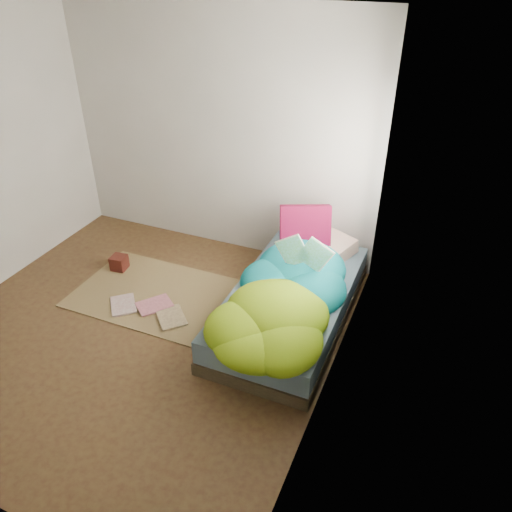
{
  "coord_description": "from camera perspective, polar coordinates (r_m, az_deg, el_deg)",
  "views": [
    {
      "loc": [
        2.35,
        -2.78,
        3.01
      ],
      "look_at": [
        0.86,
        0.75,
        0.59
      ],
      "focal_mm": 35.0,
      "sensor_mm": 36.0,
      "label": 1
    }
  ],
  "objects": [
    {
      "name": "bed",
      "position": [
        4.65,
        3.98,
        -5.52
      ],
      "size": [
        1.0,
        2.0,
        0.34
      ],
      "color": "#31291B",
      "rests_on": "ground"
    },
    {
      "name": "floor_book_c",
      "position": [
        4.77,
        -11.06,
        -7.26
      ],
      "size": [
        0.4,
        0.4,
        0.02
      ],
      "primitive_type": "imported",
      "rotation": [
        0.0,
        0.0,
        0.79
      ],
      "color": "tan",
      "rests_on": "rug"
    },
    {
      "name": "pillow_floral",
      "position": [
        5.13,
        7.44,
        1.49
      ],
      "size": [
        0.76,
        0.65,
        0.14
      ],
      "primitive_type": "cube",
      "rotation": [
        0.0,
        0.0,
        -0.46
      ],
      "color": "beige",
      "rests_on": "bed"
    },
    {
      "name": "ground",
      "position": [
        4.73,
        -13.38,
        -8.4
      ],
      "size": [
        3.5,
        3.5,
        0.0
      ],
      "primitive_type": "cube",
      "color": "#43271A",
      "rests_on": "ground"
    },
    {
      "name": "open_book",
      "position": [
        4.33,
        5.55,
        1.44
      ],
      "size": [
        0.42,
        0.11,
        0.25
      ],
      "primitive_type": null,
      "rotation": [
        0.0,
        0.0,
        0.05
      ],
      "color": "#2D8C30",
      "rests_on": "duvet"
    },
    {
      "name": "floor_book_b",
      "position": [
        5.05,
        -12.0,
        -4.79
      ],
      "size": [
        0.39,
        0.41,
        0.03
      ],
      "primitive_type": "imported",
      "rotation": [
        0.0,
        0.0,
        -0.65
      ],
      "color": "#D1788D",
      "rests_on": "rug"
    },
    {
      "name": "room_walls",
      "position": [
        3.9,
        -16.18,
        10.12
      ],
      "size": [
        3.54,
        3.54,
        2.62
      ],
      "color": "#B6B2AC",
      "rests_on": "ground"
    },
    {
      "name": "pillow_magenta",
      "position": [
        4.98,
        5.63,
        2.94
      ],
      "size": [
        0.52,
        0.34,
        0.5
      ],
      "primitive_type": "cube",
      "rotation": [
        0.0,
        0.0,
        0.41
      ],
      "color": "#4C051F",
      "rests_on": "bed"
    },
    {
      "name": "duvet",
      "position": [
        4.28,
        3.16,
        -3.58
      ],
      "size": [
        0.96,
        1.84,
        0.34
      ],
      "primitive_type": null,
      "color": "#08727B",
      "rests_on": "bed"
    },
    {
      "name": "floor_book_a",
      "position": [
        5.04,
        -16.23,
        -5.65
      ],
      "size": [
        0.38,
        0.39,
        0.02
      ],
      "primitive_type": "imported",
      "rotation": [
        0.0,
        0.0,
        0.72
      ],
      "color": "beige",
      "rests_on": "rug"
    },
    {
      "name": "wooden_box",
      "position": [
        5.56,
        -15.37,
        -0.73
      ],
      "size": [
        0.17,
        0.17,
        0.15
      ],
      "primitive_type": "cube",
      "rotation": [
        0.0,
        0.0,
        0.11
      ],
      "color": "#380E0C",
      "rests_on": "rug"
    },
    {
      "name": "rug",
      "position": [
        5.14,
        -11.33,
        -4.28
      ],
      "size": [
        1.6,
        1.1,
        0.01
      ],
      "primitive_type": "cube",
      "color": "brown",
      "rests_on": "ground"
    }
  ]
}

